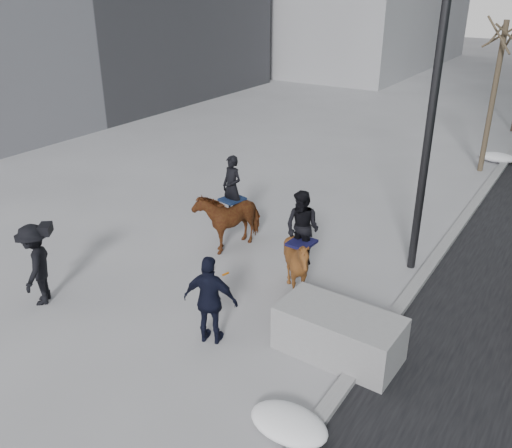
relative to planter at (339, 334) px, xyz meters
The scene contains 10 objects.
ground 2.56m from the planter, behind, with size 120.00×120.00×0.00m, color gray.
curb 10.02m from the planter, 87.26° to the left, with size 0.25×90.00×0.12m, color gray.
planter is the anchor object (origin of this frame).
tree_near 12.29m from the planter, 90.58° to the left, with size 1.20×1.20×5.55m, color #3A2C22, non-canonical shape.
mounted_left 4.94m from the planter, 148.45° to the left, with size 1.15×1.90×2.30m.
mounted_right 2.15m from the planter, 139.07° to the left, with size 1.31×1.45×2.32m.
feeder 2.37m from the planter, 157.01° to the right, with size 1.11×1.00×1.75m.
camera_crew 6.22m from the planter, 163.45° to the right, with size 1.21×1.30×1.75m.
lamppost 6.00m from the planter, 88.86° to the left, with size 0.25×0.80×9.09m.
snow_piles 6.03m from the planter, 88.31° to the left, with size 1.29×16.34×0.33m.
Camera 1 is at (5.59, -7.47, 6.21)m, focal length 38.00 mm.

